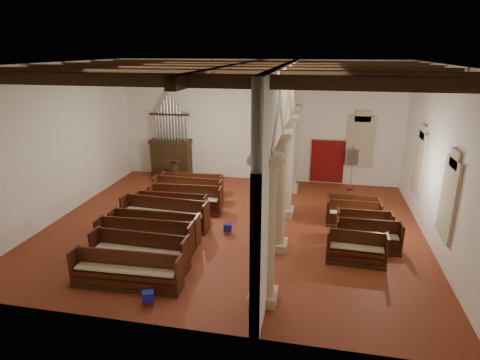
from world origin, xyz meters
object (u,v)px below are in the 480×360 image
nave_pew_0 (127,276)px  aisle_pew_0 (356,253)px  pipe_organ (171,151)px  processional_banner (351,175)px  lectern (175,174)px

nave_pew_0 → aisle_pew_0: size_ratio=1.72×
pipe_organ → aisle_pew_0: pipe_organ is taller
processional_banner → nave_pew_0: 11.85m
processional_banner → nave_pew_0: bearing=-136.3°
lectern → pipe_organ: bearing=125.7°
processional_banner → aisle_pew_0: size_ratio=1.15×
nave_pew_0 → aisle_pew_0: 7.04m
lectern → processional_banner: size_ratio=0.65×
nave_pew_0 → pipe_organ: bearing=101.4°
lectern → aisle_pew_0: bearing=-25.8°
processional_banner → aisle_pew_0: bearing=-103.5°
nave_pew_0 → aisle_pew_0: bearing=20.3°
lectern → nave_pew_0: lectern is taller
lectern → aisle_pew_0: lectern is taller
pipe_organ → aisle_pew_0: (8.89, -7.39, -1.02)m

